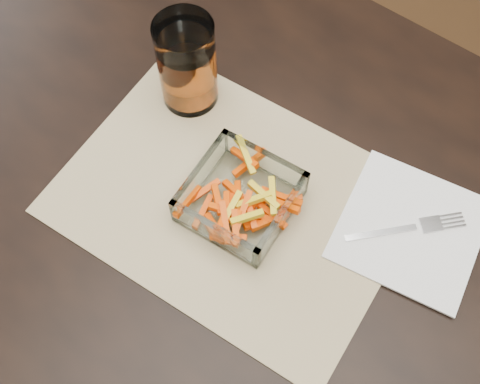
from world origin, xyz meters
name	(u,v)px	position (x,y,z in m)	size (l,w,h in m)	color
dining_table	(293,285)	(0.00, 0.00, 0.66)	(1.60, 0.90, 0.75)	black
placemat	(232,199)	(-0.12, 0.02, 0.75)	(0.45, 0.33, 0.00)	tan
glass_bowl	(240,199)	(-0.11, 0.02, 0.77)	(0.14, 0.14, 0.05)	white
tumbler	(187,66)	(-0.28, 0.12, 0.82)	(0.08, 0.08, 0.14)	white
napkin	(410,229)	(0.09, 0.13, 0.76)	(0.18, 0.18, 0.00)	white
fork	(409,228)	(0.09, 0.13, 0.76)	(0.12, 0.13, 0.00)	silver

